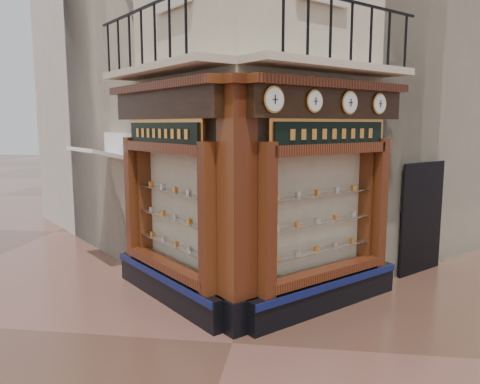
% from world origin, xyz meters
% --- Properties ---
extents(ground, '(80.00, 80.00, 0.00)m').
position_xyz_m(ground, '(0.00, 0.00, 0.00)').
color(ground, '#4F3125').
rests_on(ground, ground).
extents(main_building, '(11.31, 11.31, 12.00)m').
position_xyz_m(main_building, '(0.00, 6.16, 6.00)').
color(main_building, beige).
rests_on(main_building, ground).
extents(neighbour_left, '(11.31, 11.31, 11.00)m').
position_xyz_m(neighbour_left, '(-2.47, 8.63, 5.50)').
color(neighbour_left, beige).
rests_on(neighbour_left, ground).
extents(neighbour_right, '(11.31, 11.31, 11.00)m').
position_xyz_m(neighbour_right, '(2.47, 8.63, 5.50)').
color(neighbour_right, beige).
rests_on(neighbour_right, ground).
extents(shopfront_left, '(2.86, 2.86, 3.98)m').
position_xyz_m(shopfront_left, '(-1.41, 1.57, 1.98)').
color(shopfront_left, black).
rests_on(shopfront_left, ground).
extents(shopfront_right, '(2.86, 2.86, 3.98)m').
position_xyz_m(shopfront_right, '(1.41, 1.57, 1.98)').
color(shopfront_right, black).
rests_on(shopfront_right, ground).
extents(corner_pilaster, '(0.85, 0.85, 3.98)m').
position_xyz_m(corner_pilaster, '(0.00, 0.50, 1.95)').
color(corner_pilaster, black).
rests_on(corner_pilaster, ground).
extents(balcony, '(5.94, 2.97, 1.03)m').
position_xyz_m(balcony, '(0.00, 1.49, 4.22)').
color(balcony, beige).
rests_on(balcony, ground).
extents(clock_a, '(0.32, 0.32, 0.40)m').
position_xyz_m(clock_a, '(0.56, 0.45, 3.62)').
color(clock_a, '#AB8539').
rests_on(clock_a, ground).
extents(clock_b, '(0.29, 0.29, 0.36)m').
position_xyz_m(clock_b, '(1.16, 1.05, 3.62)').
color(clock_b, '#AB8539').
rests_on(clock_b, ground).
extents(clock_c, '(0.32, 0.32, 0.40)m').
position_xyz_m(clock_c, '(1.75, 1.65, 3.62)').
color(clock_c, '#AB8539').
rests_on(clock_c, ground).
extents(clock_d, '(0.30, 0.30, 0.37)m').
position_xyz_m(clock_d, '(2.33, 2.22, 3.62)').
color(clock_d, '#AB8539').
rests_on(clock_d, ground).
extents(awning, '(1.86, 1.86, 0.30)m').
position_xyz_m(awning, '(-3.41, 3.21, 0.00)').
color(awning, silver).
rests_on(awning, ground).
extents(signboard_left, '(1.89, 1.89, 0.51)m').
position_xyz_m(signboard_left, '(-1.46, 1.51, 3.10)').
color(signboard_left, '#EC9845').
rests_on(signboard_left, ground).
extents(signboard_right, '(2.00, 2.00, 0.54)m').
position_xyz_m(signboard_right, '(1.46, 1.51, 3.10)').
color(signboard_right, '#EC9845').
rests_on(signboard_right, ground).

